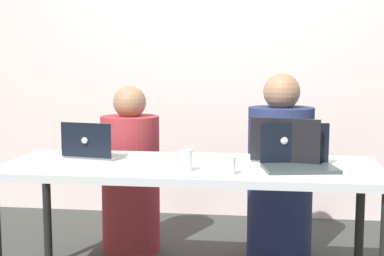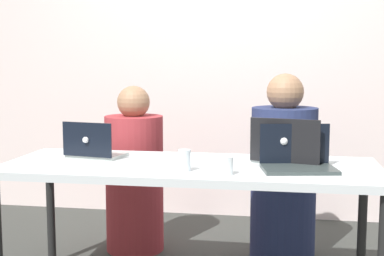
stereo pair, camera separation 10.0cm
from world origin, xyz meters
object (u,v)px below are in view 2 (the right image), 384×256
object	(u,v)px
person_on_right	(283,178)
laptop_front_right	(297,160)
water_glass_center	(184,162)
person_on_left	(135,178)
water_glass_right	(226,167)
laptop_back_left	(94,150)
laptop_back_right	(288,154)

from	to	relation	value
person_on_right	laptop_front_right	size ratio (longest dim) A/B	3.03
person_on_right	water_glass_center	size ratio (longest dim) A/B	11.18
person_on_left	water_glass_center	distance (m)	1.02
laptop_front_right	water_glass_right	size ratio (longest dim) A/B	4.56
water_glass_right	laptop_back_left	bearing A→B (deg)	156.87
laptop_back_left	laptop_front_right	xyz separation A→B (m)	(1.10, -0.15, 0.00)
laptop_back_left	water_glass_right	xyz separation A→B (m)	(0.77, -0.33, -0.01)
person_on_left	water_glass_center	bearing A→B (deg)	125.70
person_on_left	laptop_back_right	xyz separation A→B (m)	(0.99, -0.56, 0.28)
person_on_left	laptop_front_right	size ratio (longest dim) A/B	2.82
person_on_right	laptop_back_left	distance (m)	1.21
person_on_right	laptop_back_right	xyz separation A→B (m)	(0.02, -0.56, 0.25)
laptop_back_left	water_glass_right	size ratio (longest dim) A/B	3.89
laptop_back_right	water_glass_center	xyz separation A→B (m)	(-0.50, -0.29, -0.01)
person_on_right	water_glass_right	distance (m)	0.96
person_on_right	laptop_back_left	world-z (taller)	person_on_right
person_on_left	laptop_back_left	world-z (taller)	person_on_left
water_glass_center	person_on_left	bearing A→B (deg)	120.13
laptop_back_left	water_glass_right	distance (m)	0.84
person_on_right	water_glass_center	bearing A→B (deg)	68.14
laptop_front_right	water_glass_right	bearing A→B (deg)	-162.28
water_glass_center	person_on_right	bearing A→B (deg)	60.51
person_on_right	laptop_back_left	xyz separation A→B (m)	(-1.04, -0.56, 0.24)
laptop_back_right	person_on_left	bearing A→B (deg)	-15.54
water_glass_right	laptop_front_right	bearing A→B (deg)	28.59
laptop_front_right	laptop_back_right	size ratio (longest dim) A/B	0.95
person_on_right	person_on_left	bearing A→B (deg)	7.63
person_on_left	water_glass_center	xyz separation A→B (m)	(0.49, -0.85, 0.28)
person_on_right	laptop_back_left	bearing A→B (deg)	36.13
water_glass_center	laptop_back_left	bearing A→B (deg)	153.39
laptop_front_right	water_glass_center	xyz separation A→B (m)	(-0.54, -0.13, -0.00)
person_on_right	laptop_front_right	xyz separation A→B (m)	(0.06, -0.71, 0.24)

